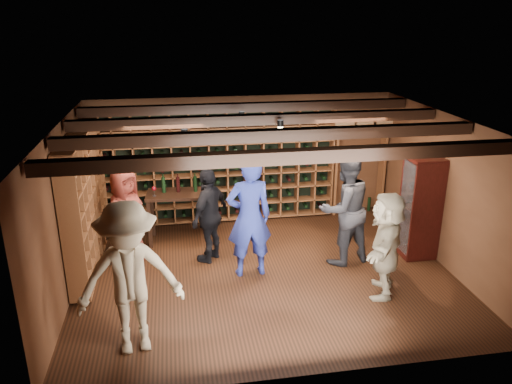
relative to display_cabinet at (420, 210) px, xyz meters
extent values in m
plane|color=black|center=(-2.71, -0.20, -0.86)|extent=(6.00, 6.00, 0.00)
plane|color=brown|center=(-2.71, 2.30, 0.39)|extent=(6.00, 0.00, 6.00)
plane|color=brown|center=(-2.71, -2.70, 0.39)|extent=(6.00, 0.00, 6.00)
plane|color=brown|center=(-5.71, -0.20, 0.39)|extent=(0.00, 5.00, 5.00)
plane|color=brown|center=(0.29, -0.20, 0.39)|extent=(0.00, 5.00, 5.00)
plane|color=black|center=(-2.71, -0.20, 1.64)|extent=(6.00, 6.00, 0.00)
cube|color=black|center=(-2.71, -1.80, 1.56)|extent=(5.90, 0.18, 0.16)
cube|color=black|center=(-2.71, -0.70, 1.56)|extent=(5.90, 0.18, 0.16)
cube|color=black|center=(-2.71, 0.40, 1.56)|extent=(5.90, 0.18, 0.16)
cube|color=black|center=(-2.71, 1.50, 1.56)|extent=(5.90, 0.18, 0.16)
cylinder|color=black|center=(-3.91, -0.20, 1.53)|extent=(0.10, 0.10, 0.10)
cylinder|color=black|center=(-2.41, 0.20, 1.53)|extent=(0.10, 0.10, 0.10)
cylinder|color=black|center=(-1.31, -0.50, 1.53)|extent=(0.10, 0.10, 0.10)
cylinder|color=black|center=(-2.91, 1.00, 1.53)|extent=(0.10, 0.10, 0.10)
cube|color=brown|center=(-3.24, 2.13, 0.29)|extent=(4.65, 0.30, 2.20)
cube|color=black|center=(-3.24, 2.13, 0.29)|extent=(4.56, 0.02, 2.16)
cube|color=brown|center=(-5.54, 0.62, 0.29)|extent=(0.30, 2.65, 2.20)
cube|color=black|center=(-5.54, 0.62, 0.29)|extent=(0.29, 0.02, 2.16)
cube|color=brown|center=(-0.31, 2.12, 0.99)|extent=(1.15, 0.32, 0.04)
cube|color=brown|center=(0.21, 2.12, 0.07)|extent=(0.05, 0.28, 1.85)
cube|color=brown|center=(-0.83, 2.12, 0.07)|extent=(0.05, 0.28, 1.85)
cube|color=tan|center=(-0.71, 2.12, 1.11)|extent=(0.40, 0.30, 0.20)
cube|color=tan|center=(-0.26, 2.12, 1.11)|extent=(0.40, 0.30, 0.20)
cube|color=tan|center=(0.09, 2.12, 1.11)|extent=(0.40, 0.30, 0.20)
cube|color=#340D0A|center=(0.01, 0.00, -0.81)|extent=(0.55, 0.50, 0.10)
cube|color=#340D0A|center=(0.01, 0.00, 0.04)|extent=(0.55, 0.50, 1.70)
cube|color=white|center=(-0.25, 0.00, 0.04)|extent=(0.01, 0.46, 1.60)
cube|color=#340D0A|center=(0.01, 0.00, 0.04)|extent=(0.50, 0.44, 0.02)
sphere|color=#59260C|center=(-0.01, 0.00, 0.14)|extent=(0.18, 0.18, 0.18)
imported|color=navy|center=(-2.97, -0.16, 0.13)|extent=(0.76, 0.53, 1.98)
imported|color=black|center=(-1.35, -0.01, 0.11)|extent=(1.10, 0.96, 1.93)
imported|color=maroon|center=(-4.93, 0.65, -0.04)|extent=(0.93, 0.94, 1.63)
imported|color=black|center=(-3.55, 0.43, -0.04)|extent=(0.90, 1.01, 1.64)
imported|color=gray|center=(-4.69, -1.84, 0.14)|extent=(1.37, 0.90, 1.99)
imported|color=gray|center=(-1.08, -1.09, -0.04)|extent=(1.09, 1.56, 1.62)
cube|color=black|center=(-4.00, 1.30, 0.06)|extent=(1.29, 0.71, 0.05)
cube|color=black|center=(-4.59, 1.08, -0.41)|extent=(0.07, 0.07, 0.89)
cube|color=black|center=(-3.45, 1.00, -0.41)|extent=(0.07, 0.07, 0.89)
cube|color=black|center=(-4.55, 1.60, -0.41)|extent=(0.07, 0.07, 0.89)
cube|color=black|center=(-3.41, 1.51, -0.41)|extent=(0.07, 0.07, 0.89)
cylinder|color=black|center=(-4.30, 1.37, 0.22)|extent=(0.07, 0.07, 0.28)
cylinder|color=black|center=(-4.04, 1.35, 0.22)|extent=(0.07, 0.07, 0.28)
cylinder|color=black|center=(-3.73, 1.33, 0.22)|extent=(0.07, 0.07, 0.28)
camera|label=1|loc=(-4.07, -7.32, 3.16)|focal=35.00mm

